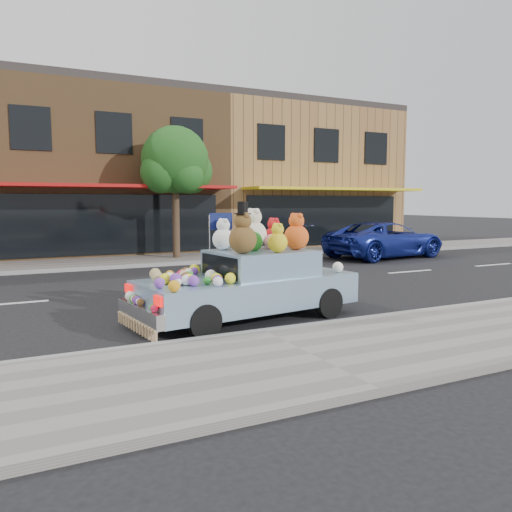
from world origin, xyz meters
TOP-DOWN VIEW (x-y plane):
  - ground at (0.00, 0.00)m, footprint 120.00×120.00m
  - near_sidewalk at (0.00, -6.50)m, footprint 60.00×3.00m
  - far_sidewalk at (0.00, 6.50)m, footprint 60.00×3.00m
  - near_kerb at (0.00, -5.00)m, footprint 60.00×0.12m
  - far_kerb at (0.00, 5.00)m, footprint 60.00×0.12m
  - storefront_mid at (0.00, 11.97)m, footprint 10.00×9.80m
  - storefront_right at (10.00, 11.97)m, footprint 10.00×9.80m
  - street_tree at (2.03, 6.55)m, footprint 3.00×2.70m
  - car_blue at (10.10, 3.70)m, footprint 5.63×3.13m
  - art_car at (0.35, -3.71)m, footprint 4.68×2.34m

SIDE VIEW (x-z plane):
  - ground at x=0.00m, z-range 0.00..0.00m
  - near_sidewalk at x=0.00m, z-range 0.00..0.12m
  - far_sidewalk at x=0.00m, z-range 0.00..0.12m
  - near_kerb at x=0.00m, z-range 0.00..0.13m
  - far_kerb at x=0.00m, z-range 0.00..0.13m
  - car_blue at x=10.10m, z-range 0.00..1.49m
  - art_car at x=0.35m, z-range -0.35..1.95m
  - storefront_mid at x=0.00m, z-range -0.01..7.29m
  - storefront_right at x=10.00m, z-range -0.01..7.29m
  - street_tree at x=2.03m, z-range 1.08..6.30m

